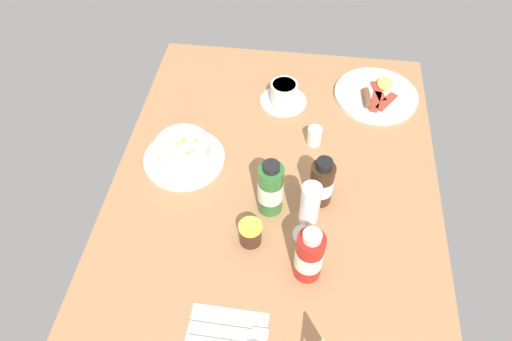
{
  "coord_description": "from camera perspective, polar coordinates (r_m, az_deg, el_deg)",
  "views": [
    {
      "loc": [
        78.95,
        4.86,
        96.9
      ],
      "look_at": [
        1.97,
        -4.88,
        4.99
      ],
      "focal_mm": 33.66,
      "sensor_mm": 36.0,
      "label": 1
    }
  ],
  "objects": [
    {
      "name": "sauce_bottle_brown",
      "position": [
        1.17,
        7.78,
        -1.48
      ],
      "size": [
        6.03,
        6.03,
        14.32
      ],
      "color": "#382314",
      "rests_on": "ground_plane"
    },
    {
      "name": "ground_plane",
      "position": [
        1.26,
        2.31,
        -1.43
      ],
      "size": [
        110.0,
        84.0,
        3.0
      ],
      "primitive_type": "cube",
      "color": "#A8754C"
    },
    {
      "name": "cutlery_setting",
      "position": [
        1.04,
        -3.29,
        -19.04
      ],
      "size": [
        12.26,
        16.94,
        0.9
      ],
      "color": "silver",
      "rests_on": "ground_plane"
    },
    {
      "name": "sauce_bottle_green",
      "position": [
        1.14,
        1.74,
        -2.17
      ],
      "size": [
        6.22,
        6.22,
        16.15
      ],
      "color": "#337233",
      "rests_on": "ground_plane"
    },
    {
      "name": "jam_jar",
      "position": [
        1.11,
        -0.67,
        -7.45
      ],
      "size": [
        5.49,
        5.49,
        6.14
      ],
      "color": "#3C2218",
      "rests_on": "ground_plane"
    },
    {
      "name": "wine_glass",
      "position": [
        1.06,
        6.4,
        -4.28
      ],
      "size": [
        6.21,
        6.21,
        18.17
      ],
      "color": "white",
      "rests_on": "ground_plane"
    },
    {
      "name": "porridge_bowl",
      "position": [
        1.28,
        -8.64,
        2.19
      ],
      "size": [
        21.75,
        21.75,
        7.58
      ],
      "color": "silver",
      "rests_on": "ground_plane"
    },
    {
      "name": "creamer_jug",
      "position": [
        1.33,
        6.94,
        4.12
      ],
      "size": [
        4.28,
        4.68,
        5.75
      ],
      "color": "silver",
      "rests_on": "ground_plane"
    },
    {
      "name": "sauce_bottle_red",
      "position": [
        1.05,
        6.34,
        -10.0
      ],
      "size": [
        6.3,
        6.3,
        15.27
      ],
      "color": "#B21E19",
      "rests_on": "ground_plane"
    },
    {
      "name": "coffee_cup",
      "position": [
        1.44,
        3.31,
        9.1
      ],
      "size": [
        13.99,
        13.99,
        6.71
      ],
      "color": "silver",
      "rests_on": "ground_plane"
    },
    {
      "name": "breakfast_plate",
      "position": [
        1.51,
        14.12,
        8.75
      ],
      "size": [
        25.04,
        25.04,
        3.7
      ],
      "color": "silver",
      "rests_on": "ground_plane"
    }
  ]
}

